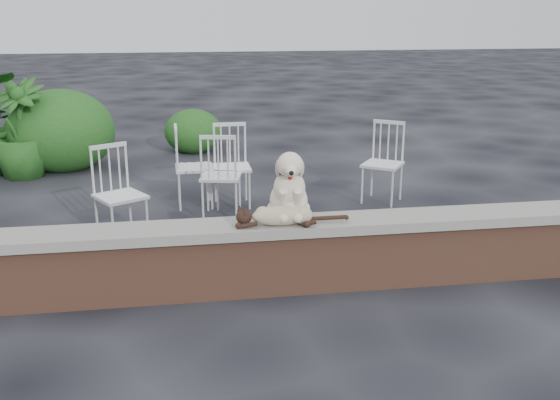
{
  "coord_description": "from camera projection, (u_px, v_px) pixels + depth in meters",
  "views": [
    {
      "loc": [
        -0.95,
        -4.72,
        2.2
      ],
      "look_at": [
        -0.16,
        0.2,
        0.7
      ],
      "focal_mm": 40.91,
      "sensor_mm": 36.0,
      "label": 1
    }
  ],
  "objects": [
    {
      "name": "chair_b",
      "position": [
        232.0,
        166.0,
        7.3
      ],
      "size": [
        0.56,
        0.56,
        0.94
      ],
      "primitive_type": null,
      "rotation": [
        0.0,
        0.0,
        0.01
      ],
      "color": "white",
      "rests_on": "ground"
    },
    {
      "name": "brick_wall",
      "position": [
        304.0,
        259.0,
        5.17
      ],
      "size": [
        6.0,
        0.3,
        0.5
      ],
      "primitive_type": "cube",
      "color": "brown",
      "rests_on": "ground"
    },
    {
      "name": "dog",
      "position": [
        289.0,
        184.0,
        5.04
      ],
      "size": [
        0.43,
        0.54,
        0.58
      ],
      "primitive_type": null,
      "rotation": [
        0.0,
        0.0,
        -0.1
      ],
      "color": "beige",
      "rests_on": "capstone"
    },
    {
      "name": "cat",
      "position": [
        282.0,
        214.0,
        4.95
      ],
      "size": [
        1.07,
        0.36,
        0.18
      ],
      "primitive_type": null,
      "rotation": [
        0.0,
        0.0,
        -0.1
      ],
      "color": "tan",
      "rests_on": "capstone"
    },
    {
      "name": "chair_e",
      "position": [
        194.0,
        166.0,
        7.29
      ],
      "size": [
        0.57,
        0.57,
        0.94
      ],
      "primitive_type": null,
      "rotation": [
        0.0,
        0.0,
        1.59
      ],
      "color": "white",
      "rests_on": "ground"
    },
    {
      "name": "ground",
      "position": [
        303.0,
        287.0,
        5.24
      ],
      "size": [
        60.0,
        60.0,
        0.0
      ],
      "primitive_type": "plane",
      "color": "black",
      "rests_on": "ground"
    },
    {
      "name": "potted_plant_b",
      "position": [
        20.0,
        129.0,
        8.5
      ],
      "size": [
        0.95,
        0.95,
        1.32
      ],
      "primitive_type": "imported",
      "rotation": [
        0.0,
        0.0,
        -0.35
      ],
      "color": "#234714",
      "rests_on": "ground"
    },
    {
      "name": "shrubbery",
      "position": [
        83.0,
        134.0,
        9.18
      ],
      "size": [
        3.08,
        1.93,
        1.19
      ],
      "color": "#234714",
      "rests_on": "ground"
    },
    {
      "name": "chair_a",
      "position": [
        120.0,
        195.0,
        6.18
      ],
      "size": [
        0.77,
        0.77,
        0.94
      ],
      "primitive_type": null,
      "rotation": [
        0.0,
        0.0,
        0.53
      ],
      "color": "white",
      "rests_on": "ground"
    },
    {
      "name": "capstone",
      "position": [
        304.0,
        225.0,
        5.09
      ],
      "size": [
        6.2,
        0.4,
        0.08
      ],
      "primitive_type": "cube",
      "color": "slate",
      "rests_on": "brick_wall"
    },
    {
      "name": "chair_d",
      "position": [
        383.0,
        163.0,
        7.44
      ],
      "size": [
        0.78,
        0.78,
        0.94
      ],
      "primitive_type": null,
      "rotation": [
        0.0,
        0.0,
        -0.61
      ],
      "color": "white",
      "rests_on": "ground"
    },
    {
      "name": "chair_c",
      "position": [
        221.0,
        175.0,
        6.92
      ],
      "size": [
        0.66,
        0.66,
        0.94
      ],
      "primitive_type": null,
      "rotation": [
        0.0,
        0.0,
        2.95
      ],
      "color": "white",
      "rests_on": "ground"
    }
  ]
}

